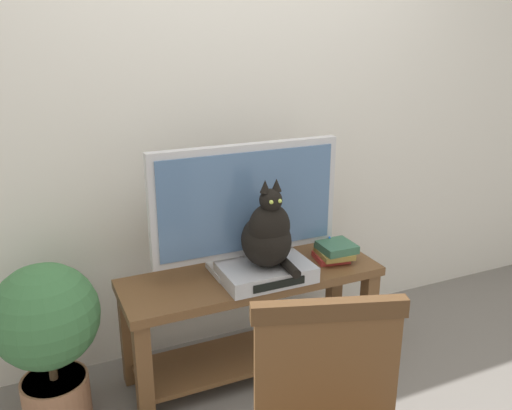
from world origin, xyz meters
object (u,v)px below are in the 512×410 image
tv_stand (252,306)px  book_stack (334,251)px  cat (268,234)px  potted_plant (47,331)px  media_box (266,272)px  tv (247,205)px

tv_stand → book_stack: 0.51m
cat → book_stack: size_ratio=2.10×
book_stack → potted_plant: potted_plant is taller
tv_stand → media_box: (0.04, -0.09, 0.22)m
media_box → cat: 0.20m
tv → potted_plant: size_ratio=1.24×
book_stack → tv_stand: bearing=175.6°
tv_stand → cat: 0.43m
cat → book_stack: 0.46m
tv → book_stack: (0.45, -0.09, -0.29)m
book_stack → potted_plant: 1.42m
tv_stand → cat: size_ratio=2.96×
media_box → potted_plant: bearing=174.0°
tv → cat: 0.19m
book_stack → tv: bearing=168.3°
tv → book_stack: tv is taller
media_box → potted_plant: (-0.99, 0.10, -0.13)m
potted_plant → book_stack: bearing=-2.1°
media_box → book_stack: size_ratio=2.09×
tv → media_box: bearing=-76.1°
tv → tv_stand: bearing=-90.0°
tv → potted_plant: 1.05m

